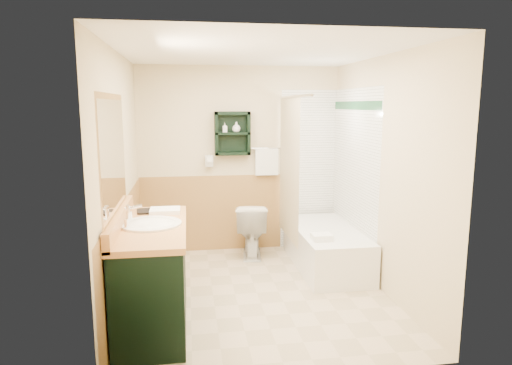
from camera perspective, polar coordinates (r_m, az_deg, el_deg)
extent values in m
plane|color=beige|center=(4.82, 0.11, -13.61)|extent=(3.00, 3.00, 0.00)
cube|color=beige|center=(5.98, -2.09, 2.88)|extent=(2.60, 0.04, 2.40)
cube|color=beige|center=(4.48, -16.81, 0.18)|extent=(0.04, 3.00, 2.40)
cube|color=beige|center=(4.86, 15.68, 0.95)|extent=(0.04, 3.00, 2.40)
cube|color=white|center=(4.46, 0.12, 16.28)|extent=(2.60, 3.00, 0.04)
cube|color=black|center=(5.82, -2.97, 6.15)|extent=(0.45, 0.15, 0.55)
cylinder|color=silver|center=(5.27, 4.66, 10.66)|extent=(0.03, 1.60, 0.03)
cube|color=black|center=(4.15, -12.76, -11.16)|extent=(0.59, 1.42, 0.90)
cube|color=white|center=(5.52, 8.73, -8.09)|extent=(0.70, 1.50, 0.47)
imported|color=white|center=(5.84, -0.58, -5.90)|extent=(0.47, 0.73, 0.68)
cube|color=white|center=(4.42, -11.30, -3.46)|extent=(0.28, 0.22, 0.04)
imported|color=black|center=(4.46, -14.72, -2.37)|extent=(0.16, 0.04, 0.21)
cube|color=white|center=(4.99, 8.20, -6.77)|extent=(0.21, 0.18, 0.07)
imported|color=white|center=(5.81, -3.92, 6.55)|extent=(0.06, 0.12, 0.06)
imported|color=white|center=(5.82, -2.47, 6.81)|extent=(0.13, 0.15, 0.10)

